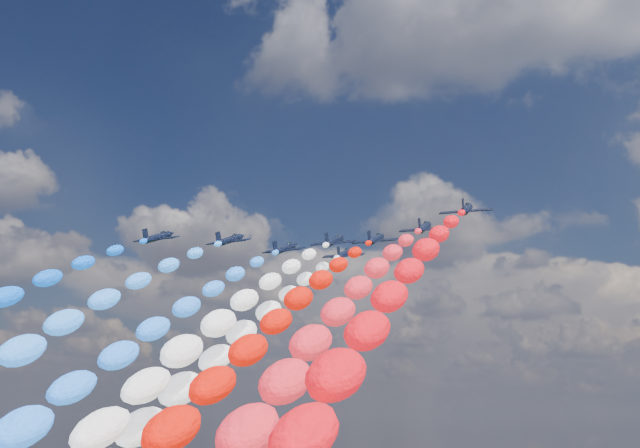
% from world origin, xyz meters
% --- Properties ---
extents(jet_0, '(8.63, 11.73, 6.42)m').
position_xyz_m(jet_0, '(-29.50, -4.93, 96.34)').
color(jet_0, black).
extents(jet_1, '(9.31, 12.21, 6.42)m').
position_xyz_m(jet_1, '(-17.88, 2.10, 96.34)').
color(jet_1, black).
extents(jet_2, '(9.38, 12.26, 6.42)m').
position_xyz_m(jet_2, '(-11.22, 13.21, 96.34)').
color(jet_2, black).
extents(trail_2, '(5.62, 112.32, 62.44)m').
position_xyz_m(trail_2, '(-11.22, -44.72, 66.22)').
color(trail_2, '#2775FA').
extents(jet_3, '(8.62, 11.71, 6.42)m').
position_xyz_m(jet_3, '(0.54, 10.23, 96.34)').
color(jet_3, black).
extents(trail_3, '(5.62, 112.32, 62.44)m').
position_xyz_m(trail_3, '(0.54, -47.70, 66.22)').
color(trail_3, white).
extents(jet_4, '(9.25, 12.17, 6.42)m').
position_xyz_m(jet_4, '(-1.76, 22.53, 96.34)').
color(jet_4, black).
extents(trail_4, '(5.62, 112.32, 62.44)m').
position_xyz_m(trail_4, '(-1.76, -35.40, 66.22)').
color(trail_4, white).
extents(jet_5, '(8.73, 11.79, 6.42)m').
position_xyz_m(jet_5, '(8.48, 11.59, 96.34)').
color(jet_5, black).
extents(trail_5, '(5.62, 112.32, 62.44)m').
position_xyz_m(trail_5, '(8.48, -46.34, 66.22)').
color(trail_5, red).
extents(jet_6, '(9.12, 12.08, 6.42)m').
position_xyz_m(jet_6, '(19.45, 5.51, 96.34)').
color(jet_6, black).
extents(trail_6, '(5.62, 112.32, 62.44)m').
position_xyz_m(trail_6, '(19.45, -52.42, 66.22)').
color(trail_6, red).
extents(jet_7, '(9.30, 12.21, 6.42)m').
position_xyz_m(jet_7, '(28.94, -4.39, 96.34)').
color(jet_7, black).
extents(trail_7, '(5.62, 112.32, 62.44)m').
position_xyz_m(trail_7, '(28.94, -62.33, 66.22)').
color(trail_7, red).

